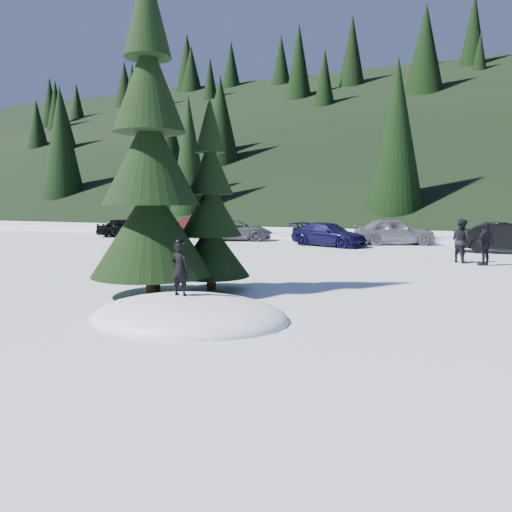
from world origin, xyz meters
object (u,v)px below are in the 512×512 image
at_px(car_1, 203,228).
at_px(car_4, 394,231).
at_px(spruce_tall, 150,170).
at_px(car_0, 125,228).
at_px(car_3, 329,234).
at_px(child_skier, 180,269).
at_px(car_5, 509,238).
at_px(spruce_short, 211,216).
at_px(adult_1, 485,244).
at_px(adult_0, 461,241).
at_px(car_2, 236,230).

distance_m(car_1, car_4, 12.46).
xyz_separation_m(spruce_tall, car_1, (-8.86, 18.27, -2.61)).
relative_size(car_0, car_3, 0.86).
height_order(child_skier, car_5, child_skier).
xyz_separation_m(spruce_tall, car_3, (0.40, 16.00, -2.67)).
bearing_deg(car_5, spruce_short, 149.79).
xyz_separation_m(adult_1, car_1, (-17.08, 7.88, -0.15)).
xyz_separation_m(child_skier, adult_1, (6.24, 12.17, -0.21)).
distance_m(spruce_short, adult_0, 11.58).
relative_size(spruce_short, car_0, 1.41).
bearing_deg(car_0, car_2, -108.46).
distance_m(car_2, car_4, 9.64).
bearing_deg(car_3, car_1, 95.20).
xyz_separation_m(spruce_short, car_0, (-15.36, 15.65, -1.45)).
bearing_deg(car_3, car_0, 104.92).
xyz_separation_m(adult_0, car_5, (2.02, 4.81, -0.16)).
bearing_deg(spruce_short, car_5, 59.95).
height_order(car_2, car_5, car_5).
bearing_deg(spruce_short, car_4, 81.35).
relative_size(spruce_short, adult_0, 3.01).
bearing_deg(adult_1, child_skier, 7.32).
xyz_separation_m(car_0, car_2, (8.37, 0.41, -0.01)).
distance_m(car_2, car_3, 6.56).
distance_m(car_0, car_3, 14.80).
distance_m(spruce_tall, adult_1, 13.47).
height_order(car_0, car_4, car_4).
relative_size(spruce_tall, child_skier, 7.34).
bearing_deg(adult_1, car_2, -81.99).
bearing_deg(adult_0, car_1, 18.08).
height_order(adult_0, car_0, adult_0).
relative_size(adult_0, adult_1, 1.04).
relative_size(spruce_short, child_skier, 4.58).
relative_size(child_skier, adult_1, 0.68).
xyz_separation_m(spruce_tall, car_4, (3.59, 18.43, -2.55)).
height_order(child_skier, car_2, child_skier).
relative_size(adult_0, car_1, 0.41).
bearing_deg(car_2, child_skier, -177.67).
xyz_separation_m(child_skier, car_2, (-7.98, 19.23, -0.43)).
height_order(spruce_tall, car_0, spruce_tall).
xyz_separation_m(child_skier, car_3, (-1.58, 17.78, -0.42)).
height_order(spruce_short, car_4, spruce_short).
bearing_deg(car_4, car_2, 72.41).
bearing_deg(adult_1, car_1, -80.33).
bearing_deg(car_4, adult_0, -176.60).
distance_m(spruce_short, car_5, 16.72).
height_order(adult_0, adult_1, adult_0).
height_order(child_skier, adult_1, adult_1).
relative_size(car_2, car_4, 1.02).
height_order(spruce_short, car_3, spruce_short).
distance_m(child_skier, car_4, 20.27).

